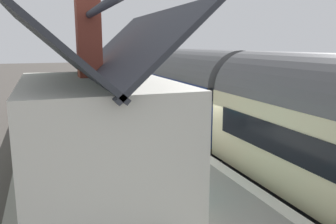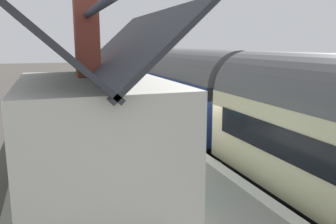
# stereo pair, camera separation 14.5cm
# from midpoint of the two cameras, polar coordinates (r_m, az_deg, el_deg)

# --- Properties ---
(ground_plane) EXTENTS (160.00, 160.00, 0.00)m
(ground_plane) POSITION_cam_midpoint_polar(r_m,az_deg,el_deg) (13.25, 7.55, -8.86)
(ground_plane) COLOR #423D38
(platform) EXTENTS (32.00, 5.92, 0.98)m
(platform) POSITION_cam_midpoint_polar(r_m,az_deg,el_deg) (11.85, -9.82, -8.88)
(platform) COLOR gray
(platform) RESTS_ON ground
(platform_edge_coping) EXTENTS (32.00, 0.36, 0.02)m
(platform_edge_coping) POSITION_cam_midpoint_polar(r_m,az_deg,el_deg) (12.45, 2.83, -5.32)
(platform_edge_coping) COLOR beige
(platform_edge_coping) RESTS_ON platform
(rail_near) EXTENTS (52.00, 0.08, 0.14)m
(rail_near) POSITION_cam_midpoint_polar(r_m,az_deg,el_deg) (14.02, 13.49, -7.64)
(rail_near) COLOR gray
(rail_near) RESTS_ON ground
(rail_far) EXTENTS (52.00, 0.08, 0.14)m
(rail_far) POSITION_cam_midpoint_polar(r_m,az_deg,el_deg) (13.30, 8.25, -8.47)
(rail_far) COLOR gray
(rail_far) RESTS_ON ground
(train) EXTENTS (21.57, 2.73, 4.32)m
(train) POSITION_cam_midpoint_polar(r_m,az_deg,el_deg) (13.17, 11.09, 0.93)
(train) COLOR black
(train) RESTS_ON ground
(station_building) EXTENTS (5.71, 3.49, 5.39)m
(station_building) POSITION_cam_midpoint_polar(r_m,az_deg,el_deg) (8.18, -12.22, -3.25)
(station_building) COLOR silver
(station_building) RESTS_ON platform
(bench_mid_platform) EXTENTS (1.40, 0.44, 0.88)m
(bench_mid_platform) POSITION_cam_midpoint_polar(r_m,az_deg,el_deg) (18.78, -11.99, 1.55)
(bench_mid_platform) COLOR #26727F
(bench_mid_platform) RESTS_ON platform
(bench_platform_end) EXTENTS (1.40, 0.43, 0.88)m
(bench_platform_end) POSITION_cam_midpoint_polar(r_m,az_deg,el_deg) (13.95, -8.82, -1.65)
(bench_platform_end) COLOR #26727F
(bench_platform_end) RESTS_ON platform
(planter_edge_far) EXTENTS (0.48, 0.48, 0.83)m
(planter_edge_far) POSITION_cam_midpoint_polar(r_m,az_deg,el_deg) (22.41, -18.07, 2.69)
(planter_edge_far) COLOR black
(planter_edge_far) RESTS_ON platform
(planter_bench_right) EXTENTS (1.01, 0.32, 0.55)m
(planter_bench_right) POSITION_cam_midpoint_polar(r_m,az_deg,el_deg) (12.92, -13.90, -3.87)
(planter_bench_right) COLOR black
(planter_bench_right) RESTS_ON platform
(planter_corner_building) EXTENTS (0.95, 0.32, 0.63)m
(planter_corner_building) POSITION_cam_midpoint_polar(r_m,az_deg,el_deg) (16.49, -13.02, -0.43)
(planter_corner_building) COLOR #9E5138
(planter_corner_building) RESTS_ON platform
(lamp_post_platform) EXTENTS (0.32, 0.50, 3.81)m
(lamp_post_platform) POSITION_cam_midpoint_polar(r_m,az_deg,el_deg) (17.22, -6.54, 8.15)
(lamp_post_platform) COLOR black
(lamp_post_platform) RESTS_ON platform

